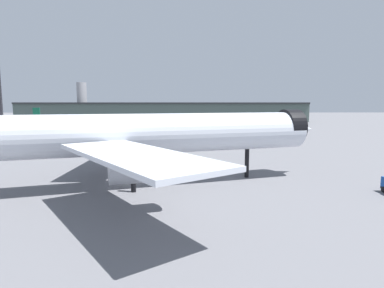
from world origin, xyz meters
name	(u,v)px	position (x,y,z in m)	size (l,w,h in m)	color
ground	(127,183)	(0.00, 0.00, 0.00)	(900.00, 900.00, 0.00)	slate
airliner_near_gate	(145,135)	(3.66, -1.85, 8.66)	(65.92, 58.60, 19.66)	silver
airliner_far_taxiway	(61,120)	(-58.99, 123.32, 5.15)	(39.64, 35.79, 11.68)	silver
terminal_building	(163,112)	(-8.27, 195.15, 7.62)	(220.67, 27.66, 29.84)	#475651
baggage_tug_wing	(120,148)	(-8.83, 37.04, 0.97)	(3.20, 1.89, 1.85)	black
traffic_cone_near_nose	(90,154)	(-15.41, 29.91, 0.37)	(0.59, 0.59, 0.73)	#F2600C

